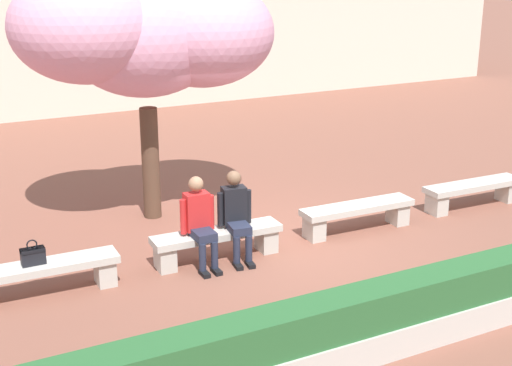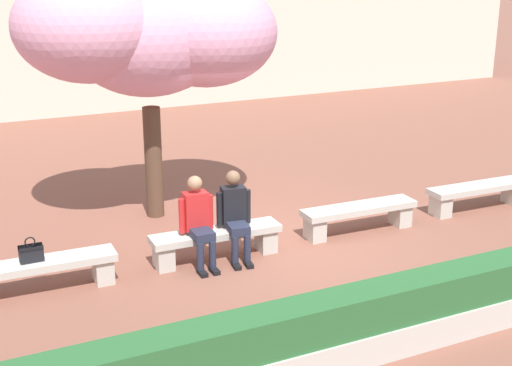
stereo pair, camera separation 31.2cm
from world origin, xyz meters
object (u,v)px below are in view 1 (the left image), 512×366
object	(u,v)px
stone_bench_near_west	(217,240)
stone_bench_near_east	(473,190)
stone_bench_center	(357,213)
person_seated_left	(199,219)
stone_bench_west_end	(44,273)
person_seated_right	(236,212)
handbag	(33,255)
cherry_tree_main	(147,33)

from	to	relation	value
stone_bench_near_west	stone_bench_near_east	distance (m)	4.89
stone_bench_center	person_seated_left	size ratio (longest dim) A/B	1.50
stone_bench_west_end	person_seated_right	distance (m)	2.75
stone_bench_near_west	handbag	xyz separation A→B (m)	(-2.56, 0.02, 0.27)
person_seated_right	stone_bench_near_west	bearing A→B (deg)	169.28
person_seated_left	handbag	bearing A→B (deg)	178.20
cherry_tree_main	stone_bench_west_end	bearing A→B (deg)	-137.00
stone_bench_near_west	person_seated_right	size ratio (longest dim) A/B	1.50
stone_bench_near_west	handbag	distance (m)	2.57
stone_bench_near_west	person_seated_right	bearing A→B (deg)	-10.72
stone_bench_center	cherry_tree_main	world-z (taller)	cherry_tree_main
person_seated_left	cherry_tree_main	bearing A→B (deg)	87.31
person_seated_left	stone_bench_west_end	bearing A→B (deg)	178.58
stone_bench_center	person_seated_left	xyz separation A→B (m)	(-2.74, -0.05, 0.39)
stone_bench_near_east	person_seated_right	xyz separation A→B (m)	(-4.61, -0.05, 0.39)
stone_bench_center	person_seated_left	distance (m)	2.77
stone_bench_west_end	handbag	bearing A→B (deg)	170.86
stone_bench_center	person_seated_left	bearing A→B (deg)	-178.88
stone_bench_near_west	stone_bench_center	size ratio (longest dim) A/B	1.00
person_seated_right	person_seated_left	bearing A→B (deg)	-179.92
stone_bench_near_west	stone_bench_center	world-z (taller)	same
stone_bench_near_east	handbag	size ratio (longest dim) A/B	5.69
stone_bench_center	stone_bench_near_east	world-z (taller)	same
stone_bench_center	stone_bench_near_west	bearing A→B (deg)	180.00
stone_bench_center	handbag	xyz separation A→B (m)	(-5.00, 0.02, 0.27)
stone_bench_near_east	stone_bench_center	bearing A→B (deg)	180.00
stone_bench_center	person_seated_right	distance (m)	2.20
person_seated_left	handbag	size ratio (longest dim) A/B	3.81
stone_bench_near_west	handbag	size ratio (longest dim) A/B	5.69
handbag	cherry_tree_main	xyz separation A→B (m)	(2.37, 2.09, 2.47)
stone_bench_center	stone_bench_near_east	bearing A→B (deg)	0.00
stone_bench_near_east	person_seated_right	world-z (taller)	person_seated_right
stone_bench_near_west	person_seated_left	xyz separation A→B (m)	(-0.29, -0.05, 0.39)
stone_bench_center	cherry_tree_main	size ratio (longest dim) A/B	0.46
person_seated_left	cherry_tree_main	size ratio (longest dim) A/B	0.31
handbag	stone_bench_west_end	bearing A→B (deg)	-9.14
person_seated_right	handbag	distance (m)	2.84
stone_bench_center	stone_bench_near_east	distance (m)	2.45
stone_bench_center	person_seated_right	xyz separation A→B (m)	(-2.17, -0.05, 0.39)
stone_bench_near_west	cherry_tree_main	distance (m)	3.46
stone_bench_center	stone_bench_near_east	size ratio (longest dim) A/B	1.00
stone_bench_west_end	person_seated_right	bearing A→B (deg)	-1.11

